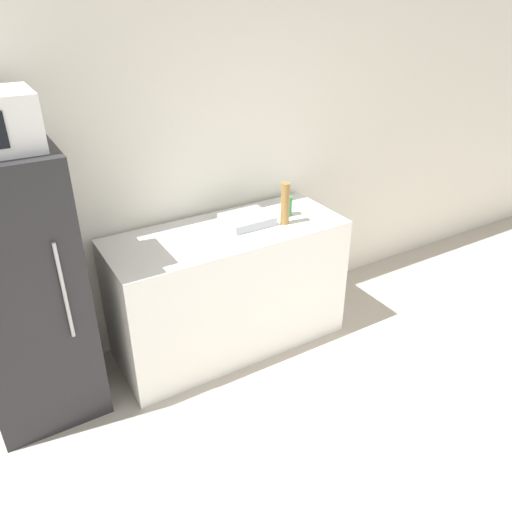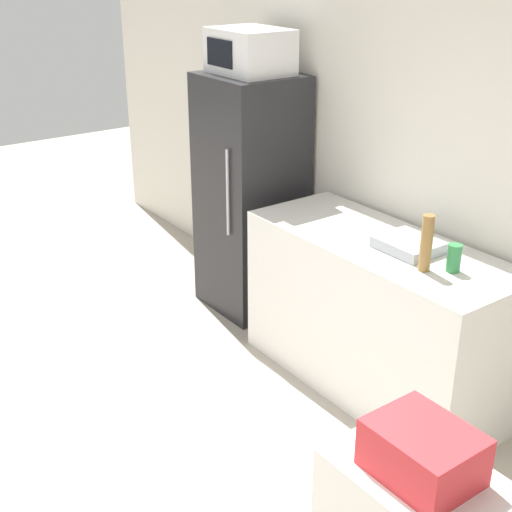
% 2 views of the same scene
% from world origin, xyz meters
% --- Properties ---
extents(wall_back, '(8.00, 0.06, 2.60)m').
position_xyz_m(wall_back, '(0.00, 2.92, 1.30)').
color(wall_back, silver).
rests_on(wall_back, ground_plane).
extents(refrigerator, '(0.62, 0.60, 1.65)m').
position_xyz_m(refrigerator, '(-1.52, 2.57, 0.83)').
color(refrigerator, '#232326').
rests_on(refrigerator, ground_plane).
extents(microwave, '(0.50, 0.40, 0.28)m').
position_xyz_m(microwave, '(-1.52, 2.57, 1.80)').
color(microwave, white).
rests_on(microwave, refrigerator).
extents(counter, '(1.64, 0.65, 0.93)m').
position_xyz_m(counter, '(-0.23, 2.54, 0.46)').
color(counter, silver).
rests_on(counter, ground_plane).
extents(sink_basin, '(0.32, 0.27, 0.06)m').
position_xyz_m(sink_basin, '(-0.06, 2.57, 0.96)').
color(sink_basin, '#9EA3A8').
rests_on(sink_basin, counter).
extents(bottle_tall, '(0.06, 0.06, 0.29)m').
position_xyz_m(bottle_tall, '(0.17, 2.44, 1.07)').
color(bottle_tall, olive).
rests_on(bottle_tall, counter).
extents(bottle_short, '(0.07, 0.07, 0.14)m').
position_xyz_m(bottle_short, '(0.26, 2.54, 1.00)').
color(bottle_short, '#2D7F42').
rests_on(bottle_short, counter).
extents(basket, '(0.29, 0.24, 0.15)m').
position_xyz_m(basket, '(1.27, 1.17, 1.13)').
color(basket, red).
rests_on(basket, shelf_cabinet).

